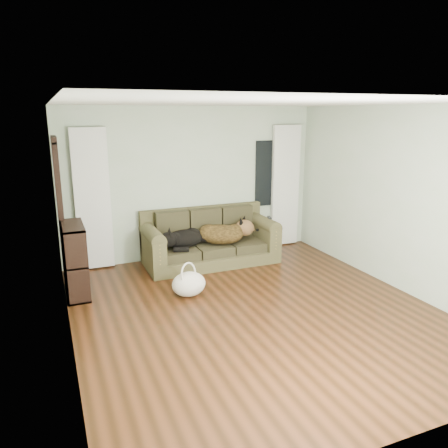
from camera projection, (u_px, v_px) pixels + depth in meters
name	position (u px, v px, depth m)	size (l,w,h in m)	color
floor	(256.00, 311.00, 5.65)	(5.00, 5.00, 0.00)	black
ceiling	(260.00, 103.00, 5.00)	(5.00, 5.00, 0.00)	white
wall_back	(193.00, 183.00, 7.57)	(4.50, 0.04, 2.60)	beige
wall_left	(62.00, 232.00, 4.50)	(0.04, 5.00, 2.60)	beige
wall_right	(400.00, 200.00, 6.16)	(0.04, 5.00, 2.60)	beige
curtain_left	(93.00, 200.00, 6.90)	(0.55, 0.08, 2.25)	silver
curtain_right	(285.00, 186.00, 8.20)	(0.55, 0.08, 2.25)	silver
window_pane	(268.00, 173.00, 8.05)	(0.50, 0.03, 1.20)	black
door_casing	(61.00, 214.00, 6.41)	(0.07, 0.60, 2.10)	black
sofa	(211.00, 237.00, 7.35)	(2.21, 0.95, 0.90)	#403D1D
dog_black_lab	(182.00, 239.00, 7.13)	(0.67, 0.47, 0.28)	black
dog_shepherd	(223.00, 235.00, 7.35)	(0.79, 0.56, 0.35)	black
tv_remote	(269.00, 217.00, 7.54)	(0.05, 0.18, 0.02)	black
tote_bag	(189.00, 285.00, 6.08)	(0.48, 0.37, 0.35)	silver
bookshelf	(75.00, 260.00, 6.06)	(0.30, 0.81, 1.01)	black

